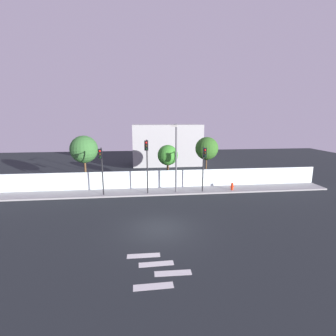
{
  "coord_description": "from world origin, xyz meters",
  "views": [
    {
      "loc": [
        -1.19,
        -15.46,
        7.39
      ],
      "look_at": [
        1.32,
        6.5,
        2.82
      ],
      "focal_mm": 26.28,
      "sensor_mm": 36.0,
      "label": 1
    }
  ],
  "objects_px": {
    "traffic_light_right": "(101,162)",
    "roadside_tree_midright": "(207,149)",
    "roadside_tree_leftmost": "(84,149)",
    "fire_hydrant": "(232,186)",
    "traffic_light_center": "(147,156)",
    "roadside_tree_midleft": "(168,155)",
    "traffic_light_left": "(204,160)",
    "street_lamp_curbside": "(176,152)"
  },
  "relations": [
    {
      "from": "traffic_light_right",
      "to": "roadside_tree_midleft",
      "type": "bearing_deg",
      "value": 31.7
    },
    {
      "from": "traffic_light_center",
      "to": "roadside_tree_leftmost",
      "type": "height_order",
      "value": "roadside_tree_leftmost"
    },
    {
      "from": "traffic_light_left",
      "to": "street_lamp_curbside",
      "type": "height_order",
      "value": "street_lamp_curbside"
    },
    {
      "from": "traffic_light_left",
      "to": "roadside_tree_midleft",
      "type": "distance_m",
      "value": 5.01
    },
    {
      "from": "roadside_tree_midright",
      "to": "street_lamp_curbside",
      "type": "bearing_deg",
      "value": -137.82
    },
    {
      "from": "roadside_tree_leftmost",
      "to": "roadside_tree_midright",
      "type": "xyz_separation_m",
      "value": [
        13.24,
        -0.0,
        -0.09
      ]
    },
    {
      "from": "traffic_light_center",
      "to": "traffic_light_right",
      "type": "relative_size",
      "value": 1.15
    },
    {
      "from": "traffic_light_left",
      "to": "street_lamp_curbside",
      "type": "bearing_deg",
      "value": 172.44
    },
    {
      "from": "traffic_light_right",
      "to": "roadside_tree_leftmost",
      "type": "relative_size",
      "value": 0.82
    },
    {
      "from": "traffic_light_right",
      "to": "roadside_tree_midright",
      "type": "bearing_deg",
      "value": 20.33
    },
    {
      "from": "traffic_light_right",
      "to": "roadside_tree_midright",
      "type": "height_order",
      "value": "roadside_tree_midright"
    },
    {
      "from": "roadside_tree_midright",
      "to": "roadside_tree_midleft",
      "type": "bearing_deg",
      "value": 180.0
    },
    {
      "from": "traffic_light_right",
      "to": "roadside_tree_midleft",
      "type": "relative_size",
      "value": 1.02
    },
    {
      "from": "street_lamp_curbside",
      "to": "roadside_tree_leftmost",
      "type": "height_order",
      "value": "street_lamp_curbside"
    },
    {
      "from": "roadside_tree_leftmost",
      "to": "roadside_tree_midleft",
      "type": "bearing_deg",
      "value": -0.0
    },
    {
      "from": "traffic_light_center",
      "to": "street_lamp_curbside",
      "type": "bearing_deg",
      "value": 7.04
    },
    {
      "from": "traffic_light_center",
      "to": "roadside_tree_leftmost",
      "type": "bearing_deg",
      "value": 148.45
    },
    {
      "from": "traffic_light_center",
      "to": "fire_hydrant",
      "type": "distance_m",
      "value": 9.25
    },
    {
      "from": "street_lamp_curbside",
      "to": "traffic_light_right",
      "type": "bearing_deg",
      "value": -176.59
    },
    {
      "from": "roadside_tree_leftmost",
      "to": "roadside_tree_midright",
      "type": "bearing_deg",
      "value": -0.0
    },
    {
      "from": "traffic_light_right",
      "to": "roadside_tree_leftmost",
      "type": "distance_m",
      "value": 4.71
    },
    {
      "from": "roadside_tree_leftmost",
      "to": "traffic_light_center",
      "type": "bearing_deg",
      "value": -31.55
    },
    {
      "from": "traffic_light_center",
      "to": "traffic_light_left",
      "type": "bearing_deg",
      "value": -0.14
    },
    {
      "from": "traffic_light_left",
      "to": "traffic_light_right",
      "type": "xyz_separation_m",
      "value": [
        -9.58,
        -0.06,
        0.05
      ]
    },
    {
      "from": "traffic_light_right",
      "to": "fire_hydrant",
      "type": "distance_m",
      "value": 13.09
    },
    {
      "from": "street_lamp_curbside",
      "to": "roadside_tree_midright",
      "type": "bearing_deg",
      "value": 42.18
    },
    {
      "from": "traffic_light_left",
      "to": "fire_hydrant",
      "type": "relative_size",
      "value": 5.97
    },
    {
      "from": "roadside_tree_leftmost",
      "to": "roadside_tree_midright",
      "type": "relative_size",
      "value": 1.05
    },
    {
      "from": "traffic_light_left",
      "to": "roadside_tree_midright",
      "type": "relative_size",
      "value": 0.85
    },
    {
      "from": "fire_hydrant",
      "to": "roadside_tree_leftmost",
      "type": "height_order",
      "value": "roadside_tree_leftmost"
    },
    {
      "from": "traffic_light_left",
      "to": "fire_hydrant",
      "type": "distance_m",
      "value": 4.3
    },
    {
      "from": "traffic_light_center",
      "to": "fire_hydrant",
      "type": "xyz_separation_m",
      "value": [
        8.6,
        0.58,
        -3.35
      ]
    },
    {
      "from": "traffic_light_center",
      "to": "traffic_light_right",
      "type": "distance_m",
      "value": 4.17
    },
    {
      "from": "fire_hydrant",
      "to": "traffic_light_right",
      "type": "bearing_deg",
      "value": -177.06
    },
    {
      "from": "roadside_tree_midleft",
      "to": "traffic_light_center",
      "type": "bearing_deg",
      "value": -121.17
    },
    {
      "from": "fire_hydrant",
      "to": "roadside_tree_midright",
      "type": "relative_size",
      "value": 0.14
    },
    {
      "from": "street_lamp_curbside",
      "to": "roadside_tree_leftmost",
      "type": "distance_m",
      "value": 9.92
    },
    {
      "from": "roadside_tree_leftmost",
      "to": "roadside_tree_midright",
      "type": "height_order",
      "value": "roadside_tree_leftmost"
    },
    {
      "from": "traffic_light_right",
      "to": "fire_hydrant",
      "type": "height_order",
      "value": "traffic_light_right"
    },
    {
      "from": "traffic_light_right",
      "to": "fire_hydrant",
      "type": "xyz_separation_m",
      "value": [
        12.75,
        0.65,
        -2.89
      ]
    },
    {
      "from": "fire_hydrant",
      "to": "traffic_light_center",
      "type": "bearing_deg",
      "value": -176.12
    },
    {
      "from": "traffic_light_left",
      "to": "traffic_light_center",
      "type": "xyz_separation_m",
      "value": [
        -5.43,
        0.01,
        0.5
      ]
    }
  ]
}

